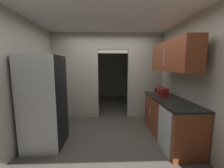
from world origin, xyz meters
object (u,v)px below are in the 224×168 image
boombox (161,91)px  book_stack (157,92)px  dishwasher (164,130)px  refrigerator (44,102)px

boombox → book_stack: boombox is taller
dishwasher → book_stack: size_ratio=4.90×
dishwasher → boombox: bearing=73.0°
refrigerator → boombox: 2.68m
refrigerator → book_stack: bearing=20.0°
boombox → book_stack: size_ratio=2.57×
dishwasher → boombox: size_ratio=1.91×
refrigerator → book_stack: refrigerator is taller
refrigerator → dishwasher: (2.32, -0.28, -0.49)m
refrigerator → dishwasher: size_ratio=2.18×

